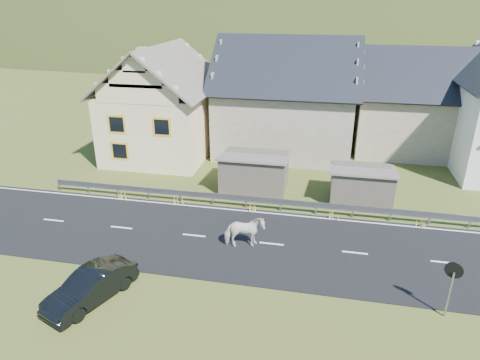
# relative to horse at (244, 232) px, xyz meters

# --- Properties ---
(ground) EXTENTS (160.00, 160.00, 0.00)m
(ground) POSITION_rel_horse_xyz_m (1.28, 0.50, -0.85)
(ground) COLOR #3D501F
(ground) RESTS_ON ground
(road) EXTENTS (60.00, 7.00, 0.04)m
(road) POSITION_rel_horse_xyz_m (1.28, 0.50, -0.83)
(road) COLOR black
(road) RESTS_ON ground
(lane_markings) EXTENTS (60.00, 6.60, 0.01)m
(lane_markings) POSITION_rel_horse_xyz_m (1.28, 0.50, -0.80)
(lane_markings) COLOR silver
(lane_markings) RESTS_ON road
(guardrail) EXTENTS (28.10, 0.09, 0.75)m
(guardrail) POSITION_rel_horse_xyz_m (1.28, 4.19, -0.28)
(guardrail) COLOR #93969B
(guardrail) RESTS_ON ground
(shed_left) EXTENTS (4.30, 3.30, 2.40)m
(shed_left) POSITION_rel_horse_xyz_m (-0.72, 7.00, 0.25)
(shed_left) COLOR brown
(shed_left) RESTS_ON ground
(shed_right) EXTENTS (3.80, 2.90, 2.20)m
(shed_right) POSITION_rel_horse_xyz_m (5.78, 6.50, 0.15)
(shed_right) COLOR brown
(shed_right) RESTS_ON ground
(house_cream) EXTENTS (7.80, 9.80, 8.30)m
(house_cream) POSITION_rel_horse_xyz_m (-8.73, 12.50, 3.51)
(house_cream) COLOR beige
(house_cream) RESTS_ON ground
(house_stone_a) EXTENTS (10.80, 9.80, 8.90)m
(house_stone_a) POSITION_rel_horse_xyz_m (0.28, 15.50, 3.79)
(house_stone_a) COLOR tan
(house_stone_a) RESTS_ON ground
(house_stone_b) EXTENTS (9.80, 8.80, 8.10)m
(house_stone_b) POSITION_rel_horse_xyz_m (10.28, 17.50, 3.39)
(house_stone_b) COLOR tan
(house_stone_b) RESTS_ON ground
(mountain) EXTENTS (440.00, 280.00, 260.00)m
(mountain) POSITION_rel_horse_xyz_m (6.28, 180.50, -20.85)
(mountain) COLOR #2C3D17
(mountain) RESTS_ON ground
(conifer_patch) EXTENTS (76.00, 50.00, 28.00)m
(conifer_patch) POSITION_rel_horse_xyz_m (-53.72, 110.50, 5.15)
(conifer_patch) COLOR black
(conifer_patch) RESTS_ON ground
(horse) EXTENTS (1.37, 2.08, 1.61)m
(horse) POSITION_rel_horse_xyz_m (0.00, 0.00, 0.00)
(horse) COLOR silver
(horse) RESTS_ON road
(car) EXTENTS (2.71, 4.16, 1.30)m
(car) POSITION_rel_horse_xyz_m (-5.23, -5.12, -0.20)
(car) COLOR black
(car) RESTS_ON ground
(traffic_mirror) EXTENTS (0.63, 0.32, 2.38)m
(traffic_mirror) POSITION_rel_horse_xyz_m (8.45, -3.22, 0.90)
(traffic_mirror) COLOR #93969B
(traffic_mirror) RESTS_ON ground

